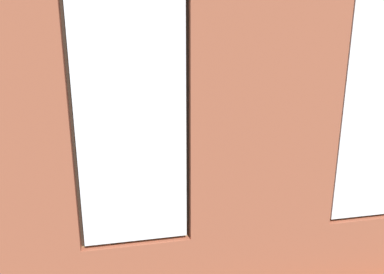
# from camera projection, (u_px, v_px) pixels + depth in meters

# --- Properties ---
(ground_plane) EXTENTS (6.86, 6.17, 0.10)m
(ground_plane) POSITION_uv_depth(u_px,v_px,m) (194.00, 187.00, 5.71)
(ground_plane) COLOR #99663D
(brick_wall_with_windows) EXTENTS (6.26, 0.30, 3.15)m
(brick_wall_with_windows) POSITION_uv_depth(u_px,v_px,m) (265.00, 131.00, 2.75)
(brick_wall_with_windows) COLOR #9E5138
(brick_wall_with_windows) RESTS_ON ground_plane
(couch_by_window) EXTENTS (1.83, 0.87, 0.80)m
(couch_by_window) POSITION_uv_depth(u_px,v_px,m) (216.00, 229.00, 3.63)
(couch_by_window) COLOR black
(couch_by_window) RESTS_ON ground_plane
(couch_left) EXTENTS (0.89, 1.85, 0.80)m
(couch_left) POSITION_uv_depth(u_px,v_px,m) (349.00, 168.00, 5.51)
(couch_left) COLOR black
(couch_left) RESTS_ON ground_plane
(coffee_table) EXTENTS (1.41, 0.87, 0.46)m
(coffee_table) POSITION_uv_depth(u_px,v_px,m) (169.00, 162.00, 5.57)
(coffee_table) COLOR #A87547
(coffee_table) RESTS_ON ground_plane
(cup_ceramic) EXTENTS (0.08, 0.08, 0.09)m
(cup_ceramic) POSITION_uv_depth(u_px,v_px,m) (169.00, 156.00, 5.55)
(cup_ceramic) COLOR #B23D38
(cup_ceramic) RESTS_ON coffee_table
(candle_jar) EXTENTS (0.08, 0.08, 0.12)m
(candle_jar) POSITION_uv_depth(u_px,v_px,m) (191.00, 151.00, 5.77)
(candle_jar) COLOR #B7333D
(candle_jar) RESTS_ON coffee_table
(table_plant_small) EXTENTS (0.15, 0.15, 0.24)m
(table_plant_small) POSITION_uv_depth(u_px,v_px,m) (177.00, 153.00, 5.43)
(table_plant_small) COLOR #9E5638
(table_plant_small) RESTS_ON coffee_table
(remote_black) EXTENTS (0.15, 0.16, 0.02)m
(remote_black) POSITION_uv_depth(u_px,v_px,m) (144.00, 162.00, 5.35)
(remote_black) COLOR black
(remote_black) RESTS_ON coffee_table
(remote_gray) EXTENTS (0.13, 0.17, 0.02)m
(remote_gray) POSITION_uv_depth(u_px,v_px,m) (158.00, 157.00, 5.63)
(remote_gray) COLOR #59595B
(remote_gray) RESTS_ON coffee_table
(media_console) EXTENTS (0.94, 0.42, 0.46)m
(media_console) POSITION_uv_depth(u_px,v_px,m) (14.00, 182.00, 5.18)
(media_console) COLOR black
(media_console) RESTS_ON ground_plane
(tv_flatscreen) EXTENTS (1.09, 0.20, 0.74)m
(tv_flatscreen) POSITION_uv_depth(u_px,v_px,m) (9.00, 144.00, 5.03)
(tv_flatscreen) COLOR black
(tv_flatscreen) RESTS_ON media_console
(papasan_chair) EXTENTS (1.03, 1.03, 0.66)m
(papasan_chair) POSITION_uv_depth(u_px,v_px,m) (171.00, 132.00, 7.44)
(papasan_chair) COLOR olive
(papasan_chair) RESTS_ON ground_plane
(potted_plant_mid_room_small) EXTENTS (0.48, 0.48, 0.76)m
(potted_plant_mid_room_small) POSITION_uv_depth(u_px,v_px,m) (222.00, 137.00, 6.74)
(potted_plant_mid_room_small) COLOR beige
(potted_plant_mid_room_small) RESTS_ON ground_plane
(potted_plant_near_tv) EXTENTS (0.86, 0.85, 1.18)m
(potted_plant_near_tv) POSITION_uv_depth(u_px,v_px,m) (35.00, 177.00, 4.32)
(potted_plant_near_tv) COLOR beige
(potted_plant_near_tv) RESTS_ON ground_plane
(potted_plant_foreground_right) EXTENTS (0.77, 0.77, 1.02)m
(potted_plant_foreground_right) POSITION_uv_depth(u_px,v_px,m) (55.00, 125.00, 6.98)
(potted_plant_foreground_right) COLOR #47423D
(potted_plant_foreground_right) RESTS_ON ground_plane
(potted_plant_corner_near_left) EXTENTS (0.46, 0.46, 0.81)m
(potted_plant_corner_near_left) POSITION_uv_depth(u_px,v_px,m) (283.00, 121.00, 8.05)
(potted_plant_corner_near_left) COLOR #9E5638
(potted_plant_corner_near_left) RESTS_ON ground_plane
(potted_plant_between_couches) EXTENTS (0.44, 0.44, 0.86)m
(potted_plant_between_couches) POSITION_uv_depth(u_px,v_px,m) (330.00, 199.00, 3.89)
(potted_plant_between_couches) COLOR #9E5638
(potted_plant_between_couches) RESTS_ON ground_plane
(potted_plant_by_left_couch) EXTENTS (0.28, 0.28, 0.53)m
(potted_plant_by_left_couch) POSITION_uv_depth(u_px,v_px,m) (287.00, 146.00, 6.74)
(potted_plant_by_left_couch) COLOR brown
(potted_plant_by_left_couch) RESTS_ON ground_plane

